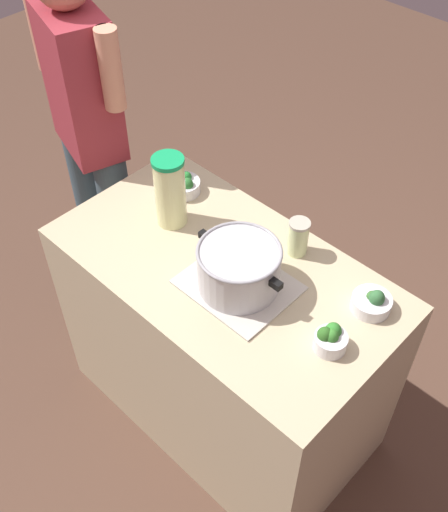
{
  "coord_description": "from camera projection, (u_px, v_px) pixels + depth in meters",
  "views": [
    {
      "loc": [
        -0.97,
        1.02,
        2.4
      ],
      "look_at": [
        0.0,
        0.0,
        0.94
      ],
      "focal_mm": 43.19,
      "sensor_mm": 36.0,
      "label": 1
    }
  ],
  "objects": [
    {
      "name": "dish_cloth",
      "position": [
        238.0,
        285.0,
        2.0
      ],
      "size": [
        0.35,
        0.29,
        0.01
      ],
      "primitive_type": "cube",
      "color": "beige",
      "rests_on": "counter_slab"
    },
    {
      "name": "lemonade_pitcher",
      "position": [
        170.0,
        191.0,
        2.12
      ],
      "size": [
        0.11,
        0.11,
        0.28
      ],
      "color": "beige",
      "rests_on": "counter_slab"
    },
    {
      "name": "broccoli_bowl_back",
      "position": [
        184.0,
        186.0,
        2.31
      ],
      "size": [
        0.13,
        0.13,
        0.08
      ],
      "color": "silver",
      "rests_on": "counter_slab"
    },
    {
      "name": "broccoli_bowl_front",
      "position": [
        330.0,
        339.0,
        1.81
      ],
      "size": [
        0.1,
        0.1,
        0.08
      ],
      "color": "silver",
      "rests_on": "counter_slab"
    },
    {
      "name": "person_cook",
      "position": [
        91.0,
        139.0,
        2.52
      ],
      "size": [
        0.5,
        0.29,
        1.66
      ],
      "color": "#3C505C",
      "rests_on": "ground_plane"
    },
    {
      "name": "mason_jar",
      "position": [
        298.0,
        237.0,
        2.06
      ],
      "size": [
        0.07,
        0.07,
        0.14
      ],
      "color": "beige",
      "rests_on": "counter_slab"
    },
    {
      "name": "counter_slab",
      "position": [
        224.0,
        345.0,
        2.38
      ],
      "size": [
        1.21,
        0.66,
        0.89
      ],
      "primitive_type": "cube",
      "color": "#BEAF89",
      "rests_on": "ground_plane"
    },
    {
      "name": "ground_plane",
      "position": [
        224.0,
        404.0,
        2.7
      ],
      "size": [
        8.0,
        8.0,
        0.0
      ],
      "primitive_type": "plane",
      "color": "brown"
    },
    {
      "name": "broccoli_bowl_center",
      "position": [
        372.0,
        302.0,
        1.92
      ],
      "size": [
        0.13,
        0.13,
        0.08
      ],
      "color": "silver",
      "rests_on": "counter_slab"
    },
    {
      "name": "cooking_pot",
      "position": [
        239.0,
        267.0,
        1.94
      ],
      "size": [
        0.34,
        0.27,
        0.16
      ],
      "color": "#B7B7BC",
      "rests_on": "dish_cloth"
    }
  ]
}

